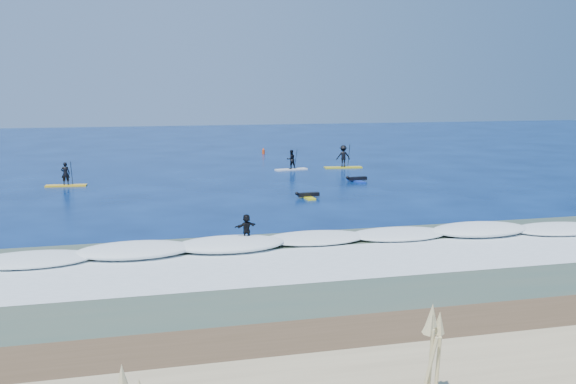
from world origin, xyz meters
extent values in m
plane|color=#03153F|center=(0.00, 0.00, 0.00)|extent=(160.00, 160.00, 0.00)
cube|color=#4D3A24|center=(0.00, -21.50, 0.00)|extent=(90.00, 5.00, 0.08)
cube|color=#3B5142|center=(0.00, -14.00, 0.01)|extent=(90.00, 13.00, 0.01)
cube|color=white|center=(0.00, -10.00, 0.00)|extent=(40.00, 6.00, 0.30)
cube|color=silver|center=(0.00, -13.00, 0.00)|extent=(34.00, 5.00, 0.02)
cube|color=yellow|center=(-15.41, 10.50, 0.05)|extent=(2.84, 0.92, 0.09)
imported|color=black|center=(-15.41, 10.50, 0.90)|extent=(0.61, 0.43, 1.61)
cylinder|color=black|center=(-14.99, 10.47, 0.84)|extent=(0.09, 0.64, 1.87)
cube|color=black|center=(-14.99, 10.47, -0.05)|extent=(0.11, 0.03, 0.28)
cube|color=white|center=(2.22, 15.26, 0.05)|extent=(2.85, 1.16, 0.09)
imported|color=black|center=(2.22, 15.26, 0.89)|extent=(0.87, 0.73, 1.59)
cylinder|color=black|center=(2.63, 15.34, 0.83)|extent=(0.15, 0.63, 1.86)
cube|color=black|center=(2.63, 15.34, -0.05)|extent=(0.11, 0.03, 0.28)
cube|color=gold|center=(6.92, 15.49, 0.05)|extent=(3.31, 1.19, 0.11)
imported|color=black|center=(6.92, 15.49, 1.04)|extent=(1.28, 0.83, 1.86)
cylinder|color=black|center=(7.41, 15.44, 0.97)|extent=(0.13, 0.75, 2.17)
cube|color=black|center=(7.41, 15.44, -0.05)|extent=(0.13, 0.03, 0.32)
cube|color=yellow|center=(-0.23, 1.73, 0.05)|extent=(0.62, 2.01, 0.09)
cube|color=black|center=(-0.14, 1.74, 0.21)|extent=(1.39, 0.43, 0.23)
sphere|color=black|center=(-0.91, 1.70, 0.30)|extent=(0.23, 0.23, 0.23)
cube|color=#1738AF|center=(5.24, 7.68, 0.05)|extent=(0.75, 2.13, 0.10)
cube|color=black|center=(5.34, 7.69, 0.22)|extent=(1.47, 0.51, 0.24)
sphere|color=black|center=(4.53, 7.61, 0.32)|extent=(0.24, 0.24, 0.24)
cube|color=white|center=(-6.20, -9.50, 0.20)|extent=(1.79, 1.12, 0.09)
imported|color=black|center=(-6.20, -9.50, 0.83)|extent=(1.13, 0.74, 1.17)
cylinder|color=red|center=(2.61, 28.30, 0.24)|extent=(0.29, 0.29, 0.47)
cone|color=red|center=(2.61, 28.30, 0.59)|extent=(0.21, 0.21, 0.23)
camera|label=1|loc=(-11.17, -36.64, 6.94)|focal=40.00mm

